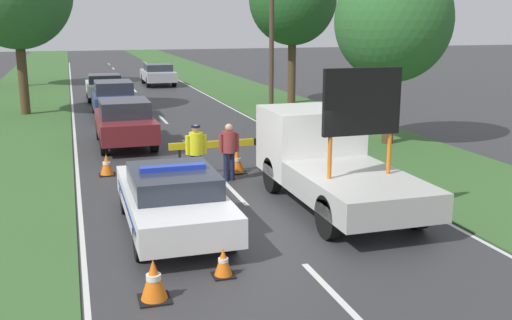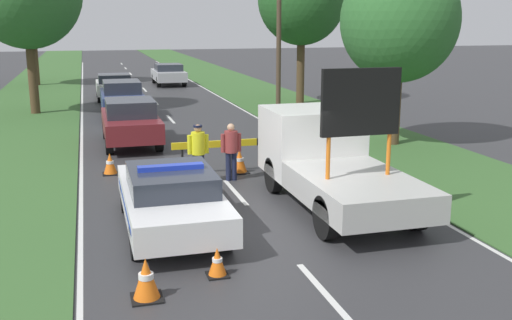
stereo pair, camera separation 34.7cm
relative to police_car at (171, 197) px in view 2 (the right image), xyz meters
The scene contains 20 objects.
ground_plane 2.11m from the police_car, 10.44° to the right, with size 160.00×160.00×0.00m, color #333335.
lane_markings 18.41m from the police_car, 83.88° to the left, with size 7.74×70.93×0.01m.
grass_verge_left 20.13m from the police_car, 102.59° to the left, with size 4.85×120.00×0.03m.
grass_verge_right 21.33m from the police_car, 67.08° to the left, with size 4.85×120.00×0.03m.
police_car is the anchor object (origin of this frame).
work_truck 4.05m from the police_car, 13.76° to the left, with size 2.26×5.61×3.35m.
road_barrier 4.84m from the police_car, 64.23° to the left, with size 2.97×0.08×0.96m.
police_officer 3.69m from the police_car, 70.67° to the left, with size 0.58×0.37×1.61m.
pedestrian_civilian 4.12m from the police_car, 58.75° to the left, with size 0.57×0.36×1.59m.
traffic_cone_near_police 6.06m from the police_car, 40.80° to the left, with size 0.47×0.47×0.64m.
traffic_cone_centre_front 2.67m from the police_car, 80.63° to the right, with size 0.37×0.37×0.52m.
traffic_cone_near_truck 5.00m from the police_car, 59.09° to the left, with size 0.51×0.51×0.70m.
traffic_cone_behind_barrier 3.28m from the police_car, 104.87° to the right, with size 0.50×0.50×0.68m.
traffic_cone_lane_edge 5.23m from the police_car, 101.61° to the left, with size 0.45×0.45×0.62m.
queued_car_wagon_maroon 9.18m from the police_car, 90.94° to the left, with size 1.87×4.44×1.62m.
queued_car_hatch_blue 15.86m from the police_car, 90.15° to the left, with size 1.84×4.59×1.64m.
queued_car_van_white 22.24m from the police_car, 90.23° to the left, with size 1.92×3.93×1.40m.
queued_car_sedan_silver 29.31m from the police_car, 82.46° to the left, with size 1.95×4.33×1.43m.
roadside_tree_mid_left 11.63m from the police_car, 37.27° to the left, with size 4.02×4.02×6.42m.
utility_pole 14.23m from the police_car, 62.85° to the left, with size 1.20×0.20×7.81m.
Camera 2 is at (-3.50, -11.67, 4.31)m, focal length 42.00 mm.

